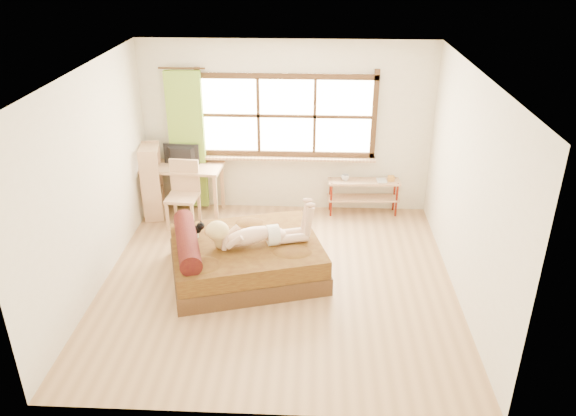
# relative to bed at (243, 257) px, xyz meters

# --- Properties ---
(floor) EXTENTS (4.50, 4.50, 0.00)m
(floor) POSITION_rel_bed_xyz_m (0.47, -0.16, -0.26)
(floor) COLOR #9E754C
(floor) RESTS_ON ground
(ceiling) EXTENTS (4.50, 4.50, 0.00)m
(ceiling) POSITION_rel_bed_xyz_m (0.47, -0.16, 2.44)
(ceiling) COLOR white
(ceiling) RESTS_ON wall_back
(wall_back) EXTENTS (4.50, 0.00, 4.50)m
(wall_back) POSITION_rel_bed_xyz_m (0.47, 2.09, 1.09)
(wall_back) COLOR silver
(wall_back) RESTS_ON floor
(wall_front) EXTENTS (4.50, 0.00, 4.50)m
(wall_front) POSITION_rel_bed_xyz_m (0.47, -2.41, 1.09)
(wall_front) COLOR silver
(wall_front) RESTS_ON floor
(wall_left) EXTENTS (0.00, 4.50, 4.50)m
(wall_left) POSITION_rel_bed_xyz_m (-1.78, -0.16, 1.09)
(wall_left) COLOR silver
(wall_left) RESTS_ON floor
(wall_right) EXTENTS (0.00, 4.50, 4.50)m
(wall_right) POSITION_rel_bed_xyz_m (2.72, -0.16, 1.09)
(wall_right) COLOR silver
(wall_right) RESTS_ON floor
(window) EXTENTS (2.80, 0.16, 1.46)m
(window) POSITION_rel_bed_xyz_m (0.47, 2.06, 1.25)
(window) COLOR #FFEDBF
(window) RESTS_ON wall_back
(curtain) EXTENTS (0.55, 0.10, 2.20)m
(curtain) POSITION_rel_bed_xyz_m (-1.08, 1.97, 0.89)
(curtain) COLOR olive
(curtain) RESTS_ON wall_back
(bed) EXTENTS (2.25, 2.00, 0.72)m
(bed) POSITION_rel_bed_xyz_m (0.00, 0.00, 0.00)
(bed) COLOR #371F10
(bed) RESTS_ON floor
(woman) EXTENTS (1.39, 0.74, 0.57)m
(woman) POSITION_rel_bed_xyz_m (0.20, -0.04, 0.50)
(woman) COLOR tan
(woman) RESTS_ON bed
(kitten) EXTENTS (0.31, 0.19, 0.23)m
(kitten) POSITION_rel_bed_xyz_m (-0.67, 0.11, 0.33)
(kitten) COLOR black
(kitten) RESTS_ON bed
(desk) EXTENTS (1.33, 0.68, 0.81)m
(desk) POSITION_rel_bed_xyz_m (-1.18, 1.79, 0.44)
(desk) COLOR tan
(desk) RESTS_ON floor
(monitor) EXTENTS (0.57, 0.11, 0.32)m
(monitor) POSITION_rel_bed_xyz_m (-1.18, 1.84, 0.71)
(monitor) COLOR black
(monitor) RESTS_ON desk
(chair) EXTENTS (0.48, 0.48, 1.01)m
(chair) POSITION_rel_bed_xyz_m (-1.07, 1.43, 0.30)
(chair) COLOR tan
(chair) RESTS_ON floor
(pipe_shelf) EXTENTS (1.14, 0.33, 0.64)m
(pipe_shelf) POSITION_rel_bed_xyz_m (1.71, 1.91, 0.16)
(pipe_shelf) COLOR tan
(pipe_shelf) RESTS_ON floor
(cup) EXTENTS (0.13, 0.13, 0.10)m
(cup) POSITION_rel_bed_xyz_m (1.40, 1.91, 0.35)
(cup) COLOR gray
(cup) RESTS_ON pipe_shelf
(book) EXTENTS (0.16, 0.21, 0.02)m
(book) POSITION_rel_bed_xyz_m (1.90, 1.91, 0.31)
(book) COLOR gray
(book) RESTS_ON pipe_shelf
(bookshelf) EXTENTS (0.37, 0.55, 1.17)m
(bookshelf) POSITION_rel_bed_xyz_m (-1.61, 1.65, 0.33)
(bookshelf) COLOR tan
(bookshelf) RESTS_ON floor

